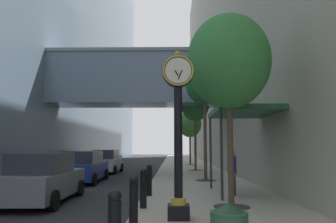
% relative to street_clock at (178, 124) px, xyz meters
% --- Properties ---
extents(ground_plane, '(110.00, 110.00, 0.00)m').
position_rel_street_clock_xyz_m(ground_plane, '(-1.29, 19.96, -2.54)').
color(ground_plane, '#262628').
rests_on(ground_plane, ground).
extents(sidewalk_right, '(5.14, 80.00, 0.14)m').
position_rel_street_clock_xyz_m(sidewalk_right, '(1.29, 22.96, -2.47)').
color(sidewalk_right, '#ADA593').
rests_on(sidewalk_right, ground).
extents(building_block_right, '(9.00, 80.00, 32.14)m').
position_rel_street_clock_xyz_m(building_block_right, '(8.36, 22.96, 13.53)').
color(building_block_right, '#A89E89').
rests_on(building_block_right, ground).
extents(street_clock, '(0.84, 0.55, 4.38)m').
position_rel_street_clock_xyz_m(street_clock, '(0.00, 0.00, 0.00)').
color(street_clock, black).
rests_on(street_clock, sidewalk_right).
extents(bollard_second, '(0.21, 0.21, 1.16)m').
position_rel_street_clock_xyz_m(bollard_second, '(-1.03, -0.95, -1.79)').
color(bollard_second, black).
rests_on(bollard_second, sidewalk_right).
extents(bollard_third, '(0.21, 0.21, 1.16)m').
position_rel_street_clock_xyz_m(bollard_third, '(-1.03, 1.45, -1.79)').
color(bollard_third, black).
rests_on(bollard_third, sidewalk_right).
extents(bollard_fourth, '(0.21, 0.21, 1.16)m').
position_rel_street_clock_xyz_m(bollard_fourth, '(-1.03, 3.84, -1.79)').
color(bollard_fourth, black).
rests_on(bollard_fourth, sidewalk_right).
extents(street_tree_near, '(2.64, 2.64, 6.05)m').
position_rel_street_clock_xyz_m(street_tree_near, '(1.64, 1.63, 2.11)').
color(street_tree_near, '#333335').
rests_on(street_tree_near, sidewalk_right).
extents(street_tree_mid_near, '(2.09, 2.09, 6.55)m').
position_rel_street_clock_xyz_m(street_tree_mid_near, '(1.64, 9.31, 2.89)').
color(street_tree_mid_near, '#333335').
rests_on(street_tree_mid_near, sidewalk_right).
extents(street_tree_mid_far, '(2.24, 2.24, 6.42)m').
position_rel_street_clock_xyz_m(street_tree_mid_far, '(1.64, 16.99, 2.69)').
color(street_tree_mid_far, '#333335').
rests_on(street_tree_mid_far, sidewalk_right).
extents(street_tree_far, '(2.38, 2.38, 5.54)m').
position_rel_street_clock_xyz_m(street_tree_far, '(1.64, 24.67, 1.75)').
color(street_tree_far, '#333335').
rests_on(street_tree_far, sidewalk_right).
extents(pedestrian_walking, '(0.40, 0.49, 1.72)m').
position_rel_street_clock_xyz_m(pedestrian_walking, '(2.10, 4.01, -1.49)').
color(pedestrian_walking, '#23232D').
rests_on(pedestrian_walking, sidewalk_right).
extents(storefront_awning, '(2.40, 3.60, 3.30)m').
position_rel_street_clock_xyz_m(storefront_awning, '(2.62, 4.41, 0.74)').
color(storefront_awning, '#235138').
rests_on(storefront_awning, sidewalk_right).
extents(car_grey_near, '(2.09, 4.53, 1.73)m').
position_rel_street_clock_xyz_m(car_grey_near, '(-4.73, 3.08, -1.70)').
color(car_grey_near, slate).
rests_on(car_grey_near, ground).
extents(car_blue_mid, '(2.11, 4.63, 1.73)m').
position_rel_street_clock_xyz_m(car_blue_mid, '(-5.09, 9.57, -1.70)').
color(car_blue_mid, navy).
rests_on(car_blue_mid, ground).
extents(car_silver_far, '(2.03, 4.43, 1.74)m').
position_rel_street_clock_xyz_m(car_silver_far, '(-5.18, 16.04, -1.70)').
color(car_silver_far, '#B7BABF').
rests_on(car_silver_far, ground).
extents(car_red_trailing, '(2.17, 4.15, 1.61)m').
position_rel_street_clock_xyz_m(car_red_trailing, '(-6.79, 25.43, -1.75)').
color(car_red_trailing, '#AD191E').
rests_on(car_red_trailing, ground).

